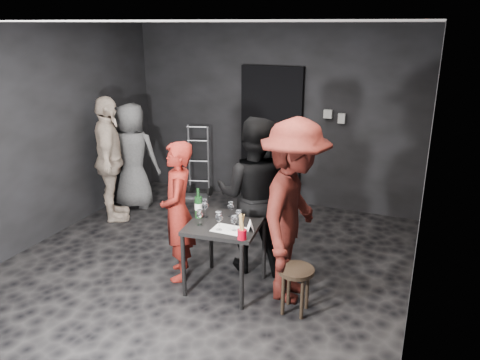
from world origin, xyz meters
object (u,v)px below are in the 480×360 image
at_px(man_maroon, 294,191).
at_px(bystander_grey, 133,153).
at_px(bystander_cream, 109,149).
at_px(hand_truck, 198,183).
at_px(stool, 296,277).
at_px(server_red, 178,210).
at_px(woman_black, 254,182).
at_px(breadstick_cup, 242,227).
at_px(wine_bottle, 198,206).
at_px(tasting_table, 225,231).

xyz_separation_m(man_maroon, bystander_grey, (-2.92, 1.49, -0.31)).
bearing_deg(man_maroon, bystander_cream, 69.52).
xyz_separation_m(hand_truck, stool, (2.37, -2.54, 0.16)).
bearing_deg(server_red, man_maroon, 65.90).
height_order(hand_truck, woman_black, woman_black).
distance_m(man_maroon, breadstick_cup, 0.62).
relative_size(server_red, wine_bottle, 4.89).
bearing_deg(breadstick_cup, bystander_grey, 143.33).
bearing_deg(bystander_cream, breadstick_cup, -153.28).
bearing_deg(hand_truck, tasting_table, -74.22).
distance_m(tasting_table, server_red, 0.58).
relative_size(stool, breadstick_cup, 1.75).
distance_m(bystander_cream, wine_bottle, 2.21).
bearing_deg(server_red, breadstick_cup, 41.84).
bearing_deg(stool, woman_black, 135.72).
relative_size(woman_black, wine_bottle, 6.42).
height_order(hand_truck, man_maroon, man_maroon).
relative_size(stool, wine_bottle, 1.46).
xyz_separation_m(hand_truck, server_red, (0.99, -2.35, 0.57)).
relative_size(woman_black, bystander_grey, 1.22).
height_order(tasting_table, server_red, server_red).
bearing_deg(woman_black, man_maroon, 135.24).
distance_m(tasting_table, bystander_grey, 2.76).
relative_size(bystander_grey, wine_bottle, 5.27).
xyz_separation_m(bystander_cream, wine_bottle, (1.94, -1.06, -0.17)).
height_order(tasting_table, wine_bottle, wine_bottle).
bearing_deg(tasting_table, man_maroon, 9.60).
bearing_deg(hand_truck, breadstick_cup, -72.46).
bearing_deg(breadstick_cup, woman_black, 103.40).
bearing_deg(tasting_table, stool, -10.49).
height_order(woman_black, bystander_grey, woman_black).
height_order(woman_black, man_maroon, man_maroon).
xyz_separation_m(tasting_table, wine_bottle, (-0.31, 0.02, 0.22)).
relative_size(tasting_table, wine_bottle, 2.33).
bearing_deg(breadstick_cup, bystander_cream, 151.91).
xyz_separation_m(bystander_grey, wine_bottle, (1.93, -1.59, 0.02)).
xyz_separation_m(tasting_table, man_maroon, (0.69, 0.12, 0.50)).
height_order(hand_truck, bystander_grey, bystander_grey).
xyz_separation_m(stool, bystander_grey, (-3.05, 1.76, 0.47)).
bearing_deg(tasting_table, bystander_cream, 154.46).
xyz_separation_m(server_red, wine_bottle, (0.26, -0.02, 0.09)).
relative_size(tasting_table, man_maroon, 0.32).
bearing_deg(server_red, hand_truck, 174.99).
bearing_deg(wine_bottle, bystander_cream, 151.41).
xyz_separation_m(tasting_table, woman_black, (0.11, 0.53, 0.38)).
xyz_separation_m(server_red, bystander_cream, (-1.68, 1.04, 0.25)).
bearing_deg(server_red, bystander_grey, -161.20).
relative_size(bystander_cream, wine_bottle, 6.46).
relative_size(hand_truck, stool, 2.46).
xyz_separation_m(server_red, woman_black, (0.68, 0.50, 0.25)).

